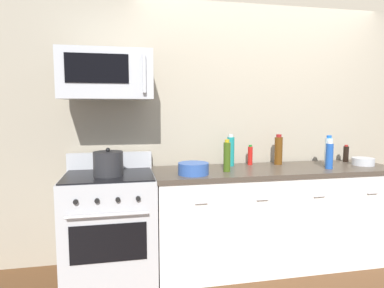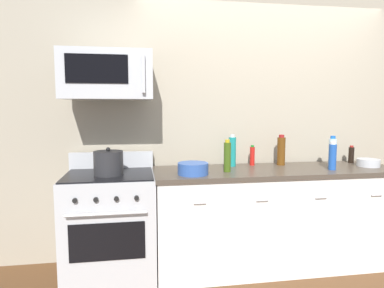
{
  "view_description": "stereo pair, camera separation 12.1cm",
  "coord_description": "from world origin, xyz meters",
  "views": [
    {
      "loc": [
        -1.38,
        -2.86,
        1.48
      ],
      "look_at": [
        -0.81,
        -0.05,
        1.17
      ],
      "focal_mm": 31.3,
      "sensor_mm": 36.0,
      "label": 1
    },
    {
      "loc": [
        -1.26,
        -2.88,
        1.48
      ],
      "look_at": [
        -0.81,
        -0.05,
        1.17
      ],
      "focal_mm": 31.3,
      "sensor_mm": 36.0,
      "label": 2
    }
  ],
  "objects": [
    {
      "name": "microwave",
      "position": [
        -1.51,
        0.05,
        1.75
      ],
      "size": [
        0.74,
        0.44,
        0.4
      ],
      "color": "#B7BABF"
    },
    {
      "name": "bottle_wine_amber",
      "position": [
        0.12,
        0.19,
        1.06
      ],
      "size": [
        0.08,
        0.08,
        0.3
      ],
      "color": "#59330F",
      "rests_on": "countertop_slab"
    },
    {
      "name": "range_oven",
      "position": [
        -1.51,
        0.0,
        0.47
      ],
      "size": [
        0.76,
        0.69,
        1.07
      ],
      "color": "#B7BABF",
      "rests_on": "ground_plane"
    },
    {
      "name": "stockpot",
      "position": [
        -1.51,
        -0.05,
        1.02
      ],
      "size": [
        0.24,
        0.24,
        0.23
      ],
      "color": "#262628",
      "rests_on": "range_oven"
    },
    {
      "name": "bottle_sparkling_teal",
      "position": [
        -0.37,
        0.2,
        1.07
      ],
      "size": [
        0.07,
        0.07,
        0.31
      ],
      "color": "#197F7A",
      "rests_on": "countertop_slab"
    },
    {
      "name": "bottle_water_clear",
      "position": [
        0.56,
        0.02,
        1.06
      ],
      "size": [
        0.07,
        0.07,
        0.3
      ],
      "color": "silver",
      "rests_on": "countertop_slab"
    },
    {
      "name": "bowl_white_ceramic",
      "position": [
        -0.71,
        0.08,
        0.95
      ],
      "size": [
        0.15,
        0.15,
        0.06
      ],
      "color": "white",
      "rests_on": "countertop_slab"
    },
    {
      "name": "bottle_soy_sauce_dark",
      "position": [
        0.88,
        0.19,
        1.0
      ],
      "size": [
        0.05,
        0.05,
        0.18
      ],
      "color": "black",
      "rests_on": "countertop_slab"
    },
    {
      "name": "ground_plane",
      "position": [
        0.0,
        0.0,
        0.0
      ],
      "size": [
        6.43,
        6.43,
        0.0
      ],
      "primitive_type": "plane",
      "color": "brown"
    },
    {
      "name": "back_wall",
      "position": [
        0.0,
        0.41,
        1.35
      ],
      "size": [
        5.36,
        0.1,
        2.7
      ],
      "primitive_type": "cube",
      "color": "#9E937F",
      "rests_on": "ground_plane"
    },
    {
      "name": "bottle_olive_oil",
      "position": [
        -0.5,
        -0.07,
        1.06
      ],
      "size": [
        0.06,
        0.06,
        0.28
      ],
      "color": "#385114",
      "rests_on": "countertop_slab"
    },
    {
      "name": "counter_unit",
      "position": [
        0.0,
        -0.0,
        0.46
      ],
      "size": [
        2.27,
        0.66,
        0.92
      ],
      "color": "white",
      "rests_on": "ground_plane"
    },
    {
      "name": "bowl_blue_mixing",
      "position": [
        -0.81,
        -0.14,
        0.97
      ],
      "size": [
        0.26,
        0.26,
        0.1
      ],
      "color": "#2D519E",
      "rests_on": "countertop_slab"
    },
    {
      "name": "bowl_steel_prep",
      "position": [
        0.92,
        -0.02,
        0.96
      ],
      "size": [
        0.21,
        0.21,
        0.07
      ],
      "color": "#B2B5BA",
      "rests_on": "countertop_slab"
    },
    {
      "name": "bottle_hot_sauce_red",
      "position": [
        -0.17,
        0.22,
        1.01
      ],
      "size": [
        0.05,
        0.05,
        0.2
      ],
      "color": "#B21914",
      "rests_on": "countertop_slab"
    },
    {
      "name": "bottle_soda_blue",
      "position": [
        0.47,
        -0.13,
        1.04
      ],
      "size": [
        0.07,
        0.07,
        0.26
      ],
      "color": "#1E4CA5",
      "rests_on": "countertop_slab"
    }
  ]
}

